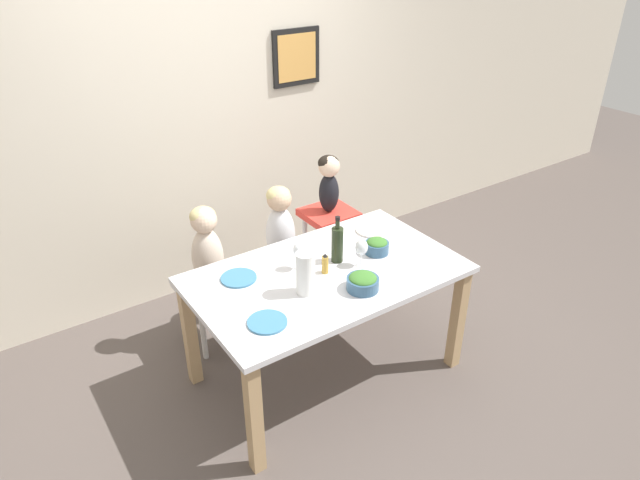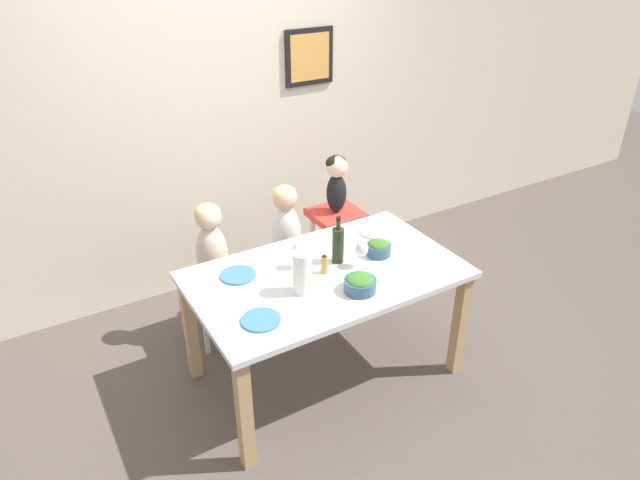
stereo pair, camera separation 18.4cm
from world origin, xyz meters
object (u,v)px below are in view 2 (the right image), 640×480
Objects in this scene: wine_glass_far at (299,250)px; dinner_plate_front_left at (261,320)px; wine_bottle at (338,244)px; paper_towel_roll at (302,273)px; chair_far_center at (287,267)px; chair_right_highchair at (336,231)px; chair_far_left at (216,289)px; dinner_plate_back_left at (238,275)px; wine_glass_near at (362,249)px; person_baby_right at (336,180)px; person_child_center at (286,222)px; person_child_left at (211,242)px; salad_bowl_large at (360,283)px; salad_bowl_small at (379,248)px; dinner_plate_back_right at (376,232)px.

wine_glass_far is 0.55m from dinner_plate_front_left.
wine_bottle is 1.21× the size of paper_towel_roll.
chair_right_highchair is at bearing 0.00° from chair_far_center.
paper_towel_roll is at bearing 21.12° from dinner_plate_front_left.
paper_towel_roll is at bearing -131.82° from chair_right_highchair.
dinner_plate_back_left is (-0.02, -0.48, 0.38)m from chair_far_left.
wine_glass_near reaches higher than chair_far_center.
person_baby_right reaches higher than wine_glass_far.
dinner_plate_back_left reaches higher than chair_far_center.
wine_bottle reaches higher than dinner_plate_front_left.
chair_right_highchair is 0.44m from person_child_center.
chair_right_highchair is 1.29× the size of person_child_left.
person_child_left is 3.07× the size of salad_bowl_large.
chair_right_highchair is 4.22× the size of wine_glass_near.
wine_glass_far is at bearing 166.80° from salad_bowl_small.
person_child_center is (0.54, 0.00, 0.36)m from chair_far_left.
chair_far_center is at bearing 111.23° from salad_bowl_small.
wine_glass_near is at bearing -49.60° from chair_far_left.
chair_right_highchair is at bearing 79.15° from salad_bowl_small.
wine_bottle is at bearing -13.37° from wine_glass_far.
wine_glass_near is at bearing 7.06° from paper_towel_roll.
dinner_plate_back_right is at bearing -47.70° from person_child_center.
person_baby_right reaches higher than chair_far_left.
person_child_left is 1.88× the size of wine_bottle.
chair_far_left is 0.65m from person_child_center.
wine_glass_far is (0.10, 0.23, -0.00)m from paper_towel_roll.
chair_right_highchair is 4.22× the size of wine_glass_far.
chair_far_center is 1.82× the size of paper_towel_roll.
person_baby_right is 2.04× the size of dinner_plate_back_right.
person_child_left is 0.48m from dinner_plate_back_left.
person_child_center is (-0.40, 0.00, 0.18)m from chair_right_highchair.
dinner_plate_back_left is (-0.24, 0.33, -0.12)m from paper_towel_roll.
paper_towel_roll reaches higher than dinner_plate_back_right.
wine_glass_near is 0.83× the size of dinner_plate_back_left.
salad_bowl_small is at bearing -68.81° from person_child_center.
wine_glass_near is at bearing -49.65° from person_child_left.
dinner_plate_front_left is (-1.03, -0.93, 0.20)m from chair_right_highchair.
salad_bowl_small is at bearing -100.82° from person_baby_right.
person_child_left is 0.97m from person_baby_right.
dinner_plate_front_left is 1.00× the size of dinner_plate_back_right.
salad_bowl_small is (0.59, 0.11, -0.08)m from paper_towel_roll.
dinner_plate_front_left is at bearing -165.58° from salad_bowl_small.
chair_far_left is at bearing 131.07° from wine_bottle.
dinner_plate_back_right is (0.32, 0.30, -0.11)m from wine_glass_near.
chair_far_center is at bearing 87.37° from salad_bowl_large.
person_baby_right is 1.41m from dinner_plate_front_left.
person_child_center reaches higher than dinner_plate_back_left.
dinner_plate_front_left is 0.45m from dinner_plate_back_left.
wine_bottle is (0.56, -0.64, 0.50)m from chair_far_left.
salad_bowl_large is 1.22× the size of salad_bowl_small.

